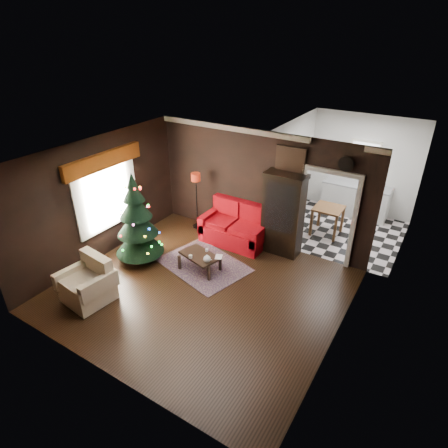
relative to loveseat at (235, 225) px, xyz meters
The scene contains 26 objects.
floor 2.15m from the loveseat, 78.96° to the right, with size 5.50×5.50×0.00m, color black.
ceiling 3.11m from the loveseat, 78.96° to the right, with size 5.50×5.50×0.00m, color white.
wall_back 1.08m from the loveseat, 48.37° to the left, with size 5.50×5.50×0.00m, color black.
wall_front 4.66m from the loveseat, 84.98° to the right, with size 5.50×5.50×0.00m, color black.
wall_left 3.25m from the loveseat, 138.90° to the right, with size 5.50×5.50×0.00m, color black.
wall_right 3.86m from the loveseat, 33.06° to the right, with size 5.50×5.50×0.00m, color black.
doorway 2.22m from the loveseat, 12.09° to the left, with size 1.10×0.10×2.10m, color beige, non-canonical shape.
left_window 3.11m from the loveseat, 141.31° to the right, with size 0.05×1.60×1.40m, color white.
valance 3.40m from the loveseat, 140.32° to the right, with size 0.12×2.10×0.35m, color #7A370C.
kitchen_floor 2.91m from the loveseat, 42.88° to the left, with size 3.00×3.00×0.00m, color silver.
kitchen_window 4.17m from the loveseat, 58.30° to the left, with size 0.70×0.06×0.70m, color white.
rug 1.35m from the loveseat, 93.89° to the right, with size 1.93×1.40×0.01m, color #32262B.
loveseat is the anchor object (origin of this frame).
curio_cabinet 1.25m from the loveseat, 10.83° to the left, with size 0.90×0.45×1.90m, color black, non-canonical shape.
floor_lamp 1.24m from the loveseat, behind, with size 0.25×0.25×1.50m, color black, non-canonical shape.
christmas_tree 2.41m from the loveseat, 127.84° to the right, with size 1.09×1.09×2.07m, color black, non-canonical shape.
armchair 3.71m from the loveseat, 110.59° to the right, with size 0.87×0.87×0.89m, color beige, non-canonical shape.
coffee_table 1.49m from the loveseat, 91.73° to the right, with size 0.86×0.52×0.39m, color black, non-canonical shape.
teapot 1.63m from the loveseat, 80.87° to the right, with size 0.18×0.18×0.17m, color silver, non-canonical shape.
cup_a 1.25m from the loveseat, 89.58° to the right, with size 0.06×0.06×0.05m, color white.
cup_b 1.67m from the loveseat, 94.64° to the right, with size 0.08×0.08×0.07m, color silver.
book 1.38m from the loveseat, 77.43° to the right, with size 0.15×0.02×0.20m, color gray.
wall_clock 3.04m from the loveseat, ahead, with size 0.32×0.32×0.06m, color white.
painting 2.13m from the loveseat, 19.40° to the left, with size 0.62×0.05×0.52m, color #AE723C.
kitchen_counter 3.79m from the loveseat, 56.31° to the left, with size 1.80×0.60×0.90m, color silver.
kitchen_table 2.45m from the loveseat, 42.51° to the left, with size 0.70×0.70×0.75m, color brown, non-canonical shape.
Camera 1 is at (3.71, -5.05, 4.90)m, focal length 30.28 mm.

